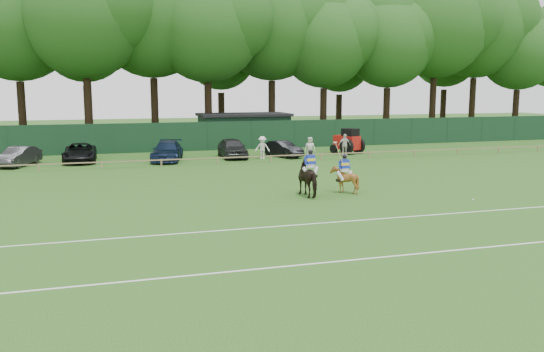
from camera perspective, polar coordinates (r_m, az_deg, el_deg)
name	(u,v)px	position (r m, az deg, el deg)	size (l,w,h in m)	color
ground	(282,220)	(24.12, 0.95, -4.40)	(160.00, 160.00, 0.00)	#1E4C14
horse_dark	(310,178)	(29.32, 3.81, -0.20)	(0.99, 2.18, 1.84)	black
horse_chestnut	(344,179)	(30.32, 7.18, -0.35)	(1.15, 1.30, 1.43)	brown
sedan_grey	(19,156)	(44.03, -23.81, 1.79)	(1.45, 4.15, 1.37)	#2F2F32
suv_black	(80,153)	(44.69, -18.51, 2.19)	(2.28, 4.94, 1.37)	black
sedan_navy	(167,151)	(43.79, -10.34, 2.42)	(2.03, 4.99, 1.45)	#121E38
hatch_grey	(232,148)	(45.07, -3.94, 2.79)	(1.83, 4.55, 1.55)	#28292B
estate_black	(283,149)	(45.63, 1.07, 2.71)	(1.34, 3.83, 1.26)	black
spectator_left	(262,148)	(44.21, -0.96, 2.82)	(1.13, 0.65, 1.75)	white
spectator_mid	(344,145)	(46.61, 7.20, 3.07)	(1.03, 0.43, 1.76)	silver
spectator_right	(310,148)	(44.67, 3.78, 2.81)	(0.81, 0.53, 1.66)	beige
rider_dark	(310,163)	(29.19, 3.84, 1.34)	(0.94, 0.41, 1.41)	silver
rider_chestnut	(345,167)	(30.21, 7.21, 0.92)	(0.94, 0.58, 2.05)	silver
polo_ball	(473,200)	(29.83, 19.30, -2.24)	(0.09, 0.09, 0.09)	silver
pitch_lines	(311,241)	(20.92, 3.93, -6.48)	(60.00, 5.10, 0.01)	silver
pitch_rail	(204,158)	(41.29, -6.77, 1.73)	(62.10, 0.10, 0.50)	#997F5B
perimeter_fence	(185,137)	(50.04, -8.64, 3.87)	(92.08, 0.08, 2.50)	#14351E
utility_shed	(244,129)	(54.13, -2.80, 4.63)	(8.40, 4.40, 3.04)	#14331E
tree_row	(193,142)	(58.33, -7.82, 3.35)	(96.00, 12.00, 21.00)	#26561C
tractor	(348,142)	(48.28, 7.55, 3.40)	(2.54, 2.94, 2.09)	#B31610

